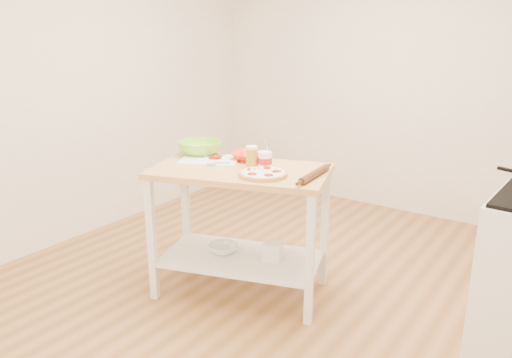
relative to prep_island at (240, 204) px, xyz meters
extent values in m
cube|color=#9F6C3B|center=(0.22, 0.02, -0.66)|extent=(4.00, 4.50, 0.02)
cube|color=#EEDFC8|center=(0.22, 2.28, 0.70)|extent=(4.00, 0.02, 2.70)
cube|color=#EEDFC8|center=(-1.79, 0.02, 0.70)|extent=(0.02, 4.50, 2.70)
cube|color=tan|center=(0.00, 0.00, 0.23)|extent=(1.30, 0.96, 0.04)
cube|color=white|center=(0.00, 0.00, -0.40)|extent=(1.21, 0.88, 0.02)
cube|color=white|center=(-0.42, -0.43, -0.22)|extent=(0.06, 0.06, 0.86)
cube|color=white|center=(-0.59, 0.09, -0.22)|extent=(0.06, 0.06, 0.86)
cube|color=white|center=(0.59, -0.09, -0.22)|extent=(0.06, 0.06, 0.86)
cube|color=white|center=(0.42, 0.43, -0.22)|extent=(0.06, 0.06, 0.86)
cube|color=black|center=(1.52, 0.67, 0.33)|extent=(0.17, 0.08, 0.02)
cylinder|color=tan|center=(0.22, -0.05, 0.26)|extent=(0.31, 0.31, 0.02)
cylinder|color=tan|center=(0.22, -0.05, 0.27)|extent=(0.31, 0.31, 0.01)
cylinder|color=white|center=(0.22, -0.05, 0.27)|extent=(0.27, 0.27, 0.01)
cylinder|color=#A41705|center=(0.29, 0.00, 0.28)|extent=(0.06, 0.06, 0.01)
cylinder|color=#A41705|center=(0.19, 0.03, 0.28)|extent=(0.06, 0.06, 0.01)
cylinder|color=#A41705|center=(0.13, -0.06, 0.28)|extent=(0.06, 0.06, 0.01)
cylinder|color=#A41705|center=(0.20, -0.14, 0.28)|extent=(0.06, 0.06, 0.01)
cylinder|color=#A41705|center=(0.29, -0.10, 0.28)|extent=(0.06, 0.06, 0.01)
sphere|color=white|center=(0.25, 0.01, 0.28)|extent=(0.04, 0.04, 0.04)
sphere|color=white|center=(0.19, -0.02, 0.28)|extent=(0.04, 0.04, 0.04)
sphere|color=white|center=(0.16, -0.09, 0.28)|extent=(0.04, 0.04, 0.04)
plane|color=#1C5218|center=(0.28, -0.03, 0.28)|extent=(0.03, 0.03, 0.00)
plane|color=#1C5218|center=(0.23, 0.03, 0.28)|extent=(0.03, 0.03, 0.00)
plane|color=#1C5218|center=(0.16, -0.01, 0.28)|extent=(0.04, 0.04, 0.00)
plane|color=#1C5218|center=(0.15, -0.08, 0.28)|extent=(0.03, 0.03, 0.00)
cube|color=white|center=(-0.30, 0.04, 0.26)|extent=(0.49, 0.45, 0.01)
cube|color=#F4EACC|center=(-0.44, 0.05, 0.28)|extent=(0.03, 0.03, 0.02)
cube|color=#F4EACC|center=(-0.40, 0.07, 0.28)|extent=(0.03, 0.03, 0.02)
cube|color=#F4EACC|center=(-0.37, 0.08, 0.28)|extent=(0.03, 0.03, 0.02)
cube|color=#F4EACC|center=(-0.45, 0.08, 0.28)|extent=(0.03, 0.03, 0.02)
cube|color=#F4EACC|center=(-0.42, 0.10, 0.28)|extent=(0.03, 0.03, 0.02)
cube|color=#F4EACC|center=(-0.39, 0.12, 0.28)|extent=(0.03, 0.03, 0.02)
cylinder|color=#A41705|center=(-0.29, 0.07, 0.27)|extent=(0.07, 0.07, 0.01)
cylinder|color=#A41705|center=(-0.27, 0.08, 0.27)|extent=(0.07, 0.07, 0.01)
cylinder|color=#A41705|center=(-0.26, 0.08, 0.28)|extent=(0.07, 0.07, 0.01)
cube|color=#38CAA9|center=(-0.19, -0.06, 0.27)|extent=(0.07, 0.06, 0.01)
cylinder|color=#38CAA9|center=(-0.15, 0.00, 0.27)|extent=(0.09, 0.07, 0.01)
cube|color=silver|center=(-0.36, 0.18, 0.27)|extent=(0.18, 0.04, 0.00)
cube|color=black|center=(-0.49, 0.15, 0.27)|extent=(0.10, 0.03, 0.01)
imported|color=#FF3512|center=(-0.08, 0.21, 0.28)|extent=(0.26, 0.26, 0.06)
imported|color=#7FD128|center=(-0.47, 0.14, 0.30)|extent=(0.36, 0.36, 0.10)
cylinder|color=#B4841F|center=(0.07, 0.04, 0.32)|extent=(0.07, 0.07, 0.13)
cylinder|color=white|center=(0.07, 0.04, 0.40)|extent=(0.08, 0.08, 0.02)
cylinder|color=white|center=(0.14, 0.09, 0.31)|extent=(0.09, 0.09, 0.11)
cylinder|color=red|center=(0.14, 0.09, 0.31)|extent=(0.10, 0.10, 0.04)
cylinder|color=silver|center=(0.16, 0.09, 0.40)|extent=(0.01, 0.06, 0.12)
cylinder|color=#562F13|center=(0.50, 0.10, 0.27)|extent=(0.08, 0.38, 0.04)
imported|color=silver|center=(-0.14, -0.02, -0.36)|extent=(0.29, 0.29, 0.06)
cube|color=white|center=(0.20, 0.10, -0.33)|extent=(0.16, 0.16, 0.12)
camera|label=1|loc=(1.91, -2.54, 1.13)|focal=35.00mm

